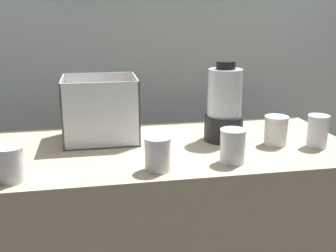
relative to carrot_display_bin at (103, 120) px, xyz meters
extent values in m
cube|color=tan|center=(0.24, -0.13, -0.53)|extent=(1.40, 0.64, 0.90)
cube|color=silver|center=(0.24, 0.64, 0.27)|extent=(2.60, 0.04, 2.50)
cube|color=white|center=(-0.01, 0.00, -0.08)|extent=(0.29, 0.25, 0.01)
cube|color=white|center=(-0.01, -0.12, 0.05)|extent=(0.29, 0.01, 0.25)
cube|color=white|center=(-0.01, 0.12, 0.05)|extent=(0.29, 0.01, 0.25)
cube|color=white|center=(-0.15, 0.00, 0.05)|extent=(0.01, 0.25, 0.25)
cube|color=white|center=(0.13, 0.00, 0.05)|extent=(0.01, 0.25, 0.25)
cone|color=orange|center=(0.01, 0.00, -0.06)|extent=(0.13, 0.18, 0.03)
cone|color=orange|center=(0.03, 0.01, -0.06)|extent=(0.17, 0.12, 0.03)
cone|color=orange|center=(0.00, -0.01, -0.06)|extent=(0.19, 0.05, 0.02)
cone|color=orange|center=(0.01, 0.01, -0.06)|extent=(0.19, 0.06, 0.03)
cone|color=orange|center=(-0.01, 0.02, -0.02)|extent=(0.05, 0.18, 0.03)
cone|color=orange|center=(0.00, -0.01, -0.03)|extent=(0.16, 0.06, 0.03)
cone|color=orange|center=(0.01, 0.00, -0.03)|extent=(0.14, 0.16, 0.03)
cone|color=orange|center=(0.02, 0.01, -0.03)|extent=(0.04, 0.16, 0.03)
cone|color=orange|center=(0.02, -0.02, 0.01)|extent=(0.15, 0.13, 0.03)
cylinder|color=black|center=(0.47, -0.10, -0.03)|extent=(0.15, 0.15, 0.10)
cylinder|color=silver|center=(0.47, -0.10, 0.11)|extent=(0.13, 0.13, 0.18)
cylinder|color=orange|center=(0.47, -0.10, 0.04)|extent=(0.12, 0.12, 0.04)
cylinder|color=black|center=(0.47, -0.10, 0.22)|extent=(0.07, 0.07, 0.03)
cylinder|color=white|center=(-0.29, -0.37, -0.03)|extent=(0.08, 0.08, 0.10)
cylinder|color=orange|center=(-0.29, -0.37, -0.04)|extent=(0.07, 0.07, 0.07)
cylinder|color=white|center=(-0.29, -0.37, 0.03)|extent=(0.08, 0.08, 0.01)
cylinder|color=white|center=(0.16, -0.37, -0.03)|extent=(0.08, 0.08, 0.11)
cylinder|color=yellow|center=(0.16, -0.37, -0.05)|extent=(0.08, 0.08, 0.07)
cylinder|color=white|center=(0.16, -0.37, 0.03)|extent=(0.09, 0.09, 0.01)
cylinder|color=white|center=(0.42, -0.34, -0.02)|extent=(0.08, 0.08, 0.11)
cylinder|color=orange|center=(0.42, -0.34, -0.04)|extent=(0.08, 0.08, 0.07)
cylinder|color=white|center=(0.42, -0.34, 0.04)|extent=(0.09, 0.09, 0.01)
cylinder|color=white|center=(0.65, -0.19, -0.03)|extent=(0.09, 0.09, 0.11)
cylinder|color=maroon|center=(0.65, -0.19, -0.03)|extent=(0.08, 0.08, 0.09)
cylinder|color=white|center=(0.65, -0.19, 0.03)|extent=(0.09, 0.09, 0.01)
cylinder|color=white|center=(0.79, -0.25, -0.02)|extent=(0.08, 0.08, 0.12)
cylinder|color=maroon|center=(0.79, -0.25, -0.04)|extent=(0.07, 0.07, 0.07)
cylinder|color=white|center=(0.79, -0.25, 0.04)|extent=(0.08, 0.08, 0.01)
camera|label=1|loc=(-0.03, -1.57, 0.42)|focal=43.10mm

